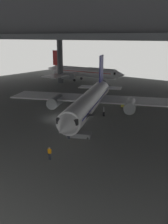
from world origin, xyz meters
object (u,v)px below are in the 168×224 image
object	(u,v)px
crew_worker_near_nose	(50,153)
baggage_tug	(124,105)
airplane_main	(90,101)
airplane_distant	(82,72)
crew_worker_by_stairs	(69,133)
boarding_stairs	(80,132)

from	to	relation	value
crew_worker_near_nose	baggage_tug	bearing A→B (deg)	100.33
airplane_main	airplane_distant	distance (m)	42.09
crew_worker_near_nose	airplane_distant	size ratio (longest dim) A/B	0.05
crew_worker_by_stairs	airplane_distant	world-z (taller)	airplane_distant
boarding_stairs	crew_worker_near_nose	xyz separation A→B (m)	(1.83, -8.19, 0.21)
boarding_stairs	crew_worker_near_nose	size ratio (longest dim) A/B	2.76
baggage_tug	airplane_main	bearing A→B (deg)	-95.46
airplane_main	crew_worker_near_nose	bearing A→B (deg)	-69.88
crew_worker_near_nose	crew_worker_by_stairs	size ratio (longest dim) A/B	0.99
crew_worker_near_nose	airplane_distant	bearing A→B (deg)	123.91
boarding_stairs	crew_worker_by_stairs	distance (m)	1.80
airplane_main	airplane_distant	world-z (taller)	airplane_main
crew_worker_by_stairs	baggage_tug	distance (m)	21.11
boarding_stairs	baggage_tug	distance (m)	19.60
boarding_stairs	baggage_tug	world-z (taller)	boarding_stairs
airplane_main	crew_worker_near_nose	size ratio (longest dim) A/B	19.61
airplane_main	boarding_stairs	xyz separation A→B (m)	(4.24, -8.36, -2.58)
airplane_distant	baggage_tug	world-z (taller)	airplane_distant
airplane_distant	baggage_tug	xyz separation A→B (m)	(27.90, -21.44, -2.62)
boarding_stairs	airplane_distant	size ratio (longest dim) A/B	0.15
airplane_distant	boarding_stairs	bearing A→B (deg)	-52.68
airplane_main	baggage_tug	xyz separation A→B (m)	(1.05, 10.98, -2.77)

